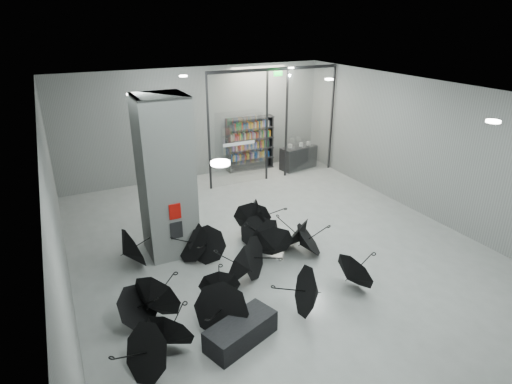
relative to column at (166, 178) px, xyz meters
name	(u,v)px	position (x,y,z in m)	size (l,w,h in m)	color
room	(298,153)	(2.50, -2.00, 0.84)	(14.00, 14.02, 4.01)	gray
column	(166,178)	(0.00, 0.00, 0.00)	(1.20, 1.20, 4.00)	slate
fire_cabinet	(175,211)	(0.00, -0.62, -0.65)	(0.28, 0.04, 0.38)	#A50A07
info_panel	(177,230)	(0.00, -0.62, -1.15)	(0.30, 0.03, 0.42)	black
exit_sign	(278,74)	(4.90, 3.30, 1.82)	(0.30, 0.06, 0.15)	#0CE533
glass_partition	(274,120)	(4.89, 3.50, 0.18)	(5.06, 0.08, 4.00)	silver
bench	(241,331)	(0.23, -3.88, -1.78)	(1.39, 0.60, 0.45)	black
bookshelf	(250,144)	(4.53, 4.75, -0.97)	(1.88, 0.38, 2.07)	black
shop_counter	(298,157)	(6.29, 4.01, -1.56)	(1.48, 0.59, 0.89)	black
umbrella_cluster	(237,267)	(0.97, -1.99, -1.69)	(5.88, 4.92, 1.27)	black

